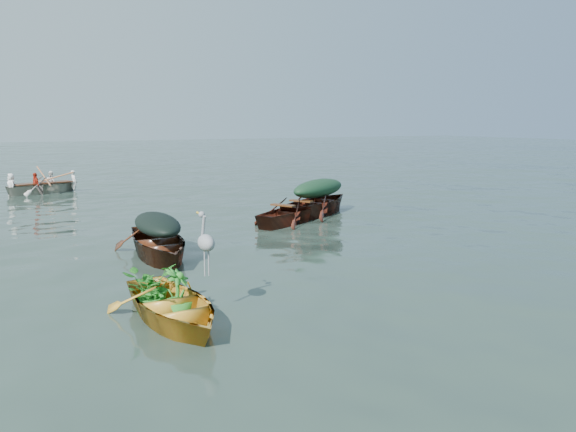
# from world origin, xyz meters

# --- Properties ---
(ground) EXTENTS (140.00, 140.00, 0.00)m
(ground) POSITION_xyz_m (0.00, 0.00, 0.00)
(ground) COLOR #2B3C33
(ground) RESTS_ON ground
(yellow_dinghy) EXTENTS (1.58, 3.24, 0.85)m
(yellow_dinghy) POSITION_xyz_m (-3.99, -3.04, 0.00)
(yellow_dinghy) COLOR gold
(yellow_dinghy) RESTS_ON ground
(dark_covered_boat) EXTENTS (1.71, 4.04, 1.01)m
(dark_covered_boat) POSITION_xyz_m (-3.17, 0.70, 0.00)
(dark_covered_boat) COLOR #502B12
(dark_covered_boat) RESTS_ON ground
(green_tarp_boat) EXTENTS (4.65, 3.51, 1.08)m
(green_tarp_boat) POSITION_xyz_m (2.36, 3.63, 0.00)
(green_tarp_boat) COLOR #511F12
(green_tarp_boat) RESTS_ON ground
(open_wooden_boat) EXTENTS (4.00, 3.03, 0.88)m
(open_wooden_boat) POSITION_xyz_m (1.09, 2.90, 0.00)
(open_wooden_boat) COLOR #4F2013
(open_wooden_boat) RESTS_ON ground
(rowed_boat) EXTENTS (3.84, 2.04, 0.84)m
(rowed_boat) POSITION_xyz_m (-4.30, 12.71, 0.00)
(rowed_boat) COLOR beige
(rowed_boat) RESTS_ON ground
(dark_tarp_cover) EXTENTS (0.94, 2.22, 0.40)m
(dark_tarp_cover) POSITION_xyz_m (-3.17, 0.70, 0.70)
(dark_tarp_cover) COLOR black
(dark_tarp_cover) RESTS_ON dark_covered_boat
(green_tarp_cover) EXTENTS (2.56, 1.93, 0.52)m
(green_tarp_cover) POSITION_xyz_m (2.36, 3.63, 0.80)
(green_tarp_cover) COLOR #14331D
(green_tarp_cover) RESTS_ON green_tarp_boat
(thwart_benches) EXTENTS (2.06, 1.62, 0.04)m
(thwart_benches) POSITION_xyz_m (1.09, 2.90, 0.46)
(thwart_benches) COLOR #492611
(thwart_benches) RESTS_ON open_wooden_boat
(heron) EXTENTS (0.31, 0.42, 0.92)m
(heron) POSITION_xyz_m (-3.44, -2.95, 0.88)
(heron) COLOR #92969A
(heron) RESTS_ON yellow_dinghy
(dinghy_weeds) EXTENTS (0.76, 0.95, 0.60)m
(dinghy_weeds) POSITION_xyz_m (-4.00, -2.49, 0.72)
(dinghy_weeds) COLOR #21741E
(dinghy_weeds) RESTS_ON yellow_dinghy
(rowers) EXTENTS (2.75, 1.64, 0.76)m
(rowers) POSITION_xyz_m (-4.30, 12.71, 0.80)
(rowers) COLOR silver
(rowers) RESTS_ON rowed_boat
(oars) EXTENTS (1.27, 2.67, 0.06)m
(oars) POSITION_xyz_m (-4.30, 12.71, 0.45)
(oars) COLOR #A3633D
(oars) RESTS_ON rowed_boat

